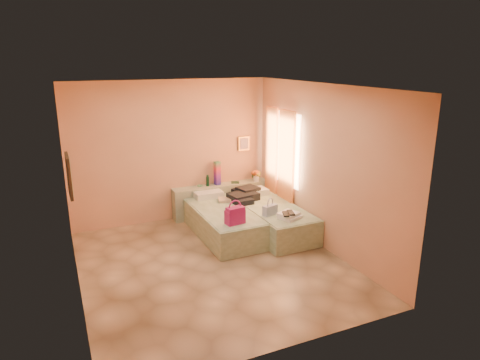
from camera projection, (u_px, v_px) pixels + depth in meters
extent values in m
plane|color=tan|center=(213.00, 265.00, 6.84)|extent=(4.50, 4.50, 0.00)
cube|color=tan|center=(172.00, 152.00, 8.43)|extent=(4.00, 0.02, 2.80)
cube|color=tan|center=(70.00, 198.00, 5.68)|extent=(0.02, 4.50, 2.80)
cube|color=tan|center=(322.00, 168.00, 7.24)|extent=(0.02, 4.50, 2.80)
cube|color=white|center=(209.00, 86.00, 6.07)|extent=(4.00, 4.50, 0.02)
cube|color=#FFD19E|center=(284.00, 148.00, 8.30)|extent=(0.02, 1.10, 1.40)
cube|color=orange|center=(286.00, 167.00, 8.25)|extent=(0.05, 0.55, 2.20)
cube|color=orange|center=(271.00, 161.00, 8.78)|extent=(0.05, 0.45, 2.20)
cube|color=black|center=(69.00, 176.00, 5.98)|extent=(0.04, 0.50, 0.60)
cube|color=#C09240|center=(244.00, 143.00, 9.00)|extent=(0.25, 0.04, 0.30)
cube|color=#9DA385|center=(221.00, 199.00, 8.98)|extent=(2.05, 0.30, 0.65)
cube|color=#A8BD98|center=(223.00, 222.00, 7.93)|extent=(0.93, 2.02, 0.50)
cube|color=#A8BD98|center=(272.00, 219.00, 8.09)|extent=(0.93, 2.02, 0.50)
cylinder|color=#143822|center=(208.00, 181.00, 8.75)|extent=(0.07, 0.07, 0.23)
cube|color=#A6145F|center=(217.00, 173.00, 8.82)|extent=(0.13, 0.13, 0.49)
cylinder|color=#4A8862|center=(200.00, 186.00, 8.76)|extent=(0.14, 0.14, 0.03)
cube|color=#24442C|center=(235.00, 182.00, 9.00)|extent=(0.20, 0.17, 0.03)
cube|color=silver|center=(256.00, 175.00, 9.09)|extent=(0.24, 0.24, 0.29)
cube|color=#A6145F|center=(235.00, 215.00, 7.16)|extent=(0.34, 0.22, 0.30)
cube|color=tan|center=(227.00, 200.00, 8.33)|extent=(0.38, 0.34, 0.06)
cube|color=black|center=(245.00, 195.00, 8.39)|extent=(0.71, 0.71, 0.18)
cube|color=#3A578B|center=(270.00, 210.00, 7.58)|extent=(0.30, 0.20, 0.18)
cube|color=white|center=(290.00, 215.00, 7.43)|extent=(0.43, 0.40, 0.10)
cube|color=black|center=(289.00, 214.00, 7.34)|extent=(0.26, 0.30, 0.03)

